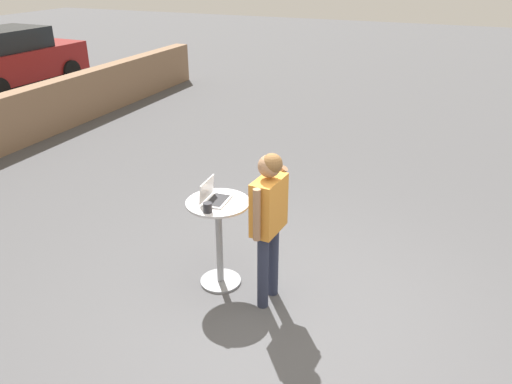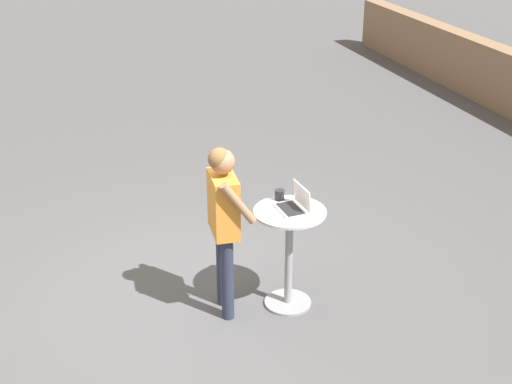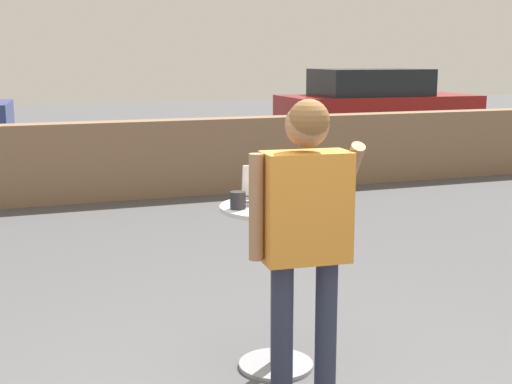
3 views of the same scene
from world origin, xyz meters
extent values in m
plane|color=#4C4C4F|center=(0.00, 0.00, 0.00)|extent=(50.00, 50.00, 0.00)
cylinder|color=gray|center=(0.33, 0.84, 0.01)|extent=(0.44, 0.44, 0.03)
cylinder|color=gray|center=(0.33, 0.84, 0.48)|extent=(0.07, 0.07, 0.92)
cylinder|color=#B7B7BC|center=(0.33, 0.84, 0.95)|extent=(0.65, 0.65, 0.02)
cube|color=silver|center=(0.33, 0.84, 0.98)|extent=(0.34, 0.22, 0.02)
cube|color=black|center=(0.33, 0.84, 0.99)|extent=(0.29, 0.18, 0.00)
cube|color=silver|center=(0.32, 0.95, 1.09)|extent=(0.32, 0.05, 0.20)
cube|color=white|center=(0.32, 0.94, 1.09)|extent=(0.30, 0.04, 0.18)
cylinder|color=#232328|center=(0.09, 0.82, 1.02)|extent=(0.09, 0.09, 0.10)
torus|color=#232328|center=(0.15, 0.82, 1.02)|extent=(0.04, 0.01, 0.04)
cylinder|color=#282D42|center=(0.13, 0.27, 0.41)|extent=(0.11, 0.11, 0.81)
cylinder|color=#282D42|center=(0.36, 0.25, 0.41)|extent=(0.11, 0.11, 0.81)
cube|color=orange|center=(0.25, 0.26, 1.08)|extent=(0.43, 0.24, 0.54)
sphere|color=#936B4C|center=(0.25, 0.26, 1.47)|extent=(0.21, 0.21, 0.21)
sphere|color=brown|center=(0.24, 0.23, 1.50)|extent=(0.19, 0.19, 0.19)
cylinder|color=#936B4C|center=(0.00, 0.28, 1.09)|extent=(0.07, 0.07, 0.51)
cylinder|color=#936B4C|center=(0.50, 0.31, 1.19)|extent=(0.09, 0.31, 0.39)
cube|color=maroon|center=(6.07, 9.73, 0.65)|extent=(3.93, 1.78, 0.75)
cube|color=black|center=(5.87, 9.74, 1.28)|extent=(2.18, 1.52, 0.52)
cylinder|color=black|center=(7.30, 10.47, 0.30)|extent=(0.61, 0.24, 0.60)
cylinder|color=black|center=(7.24, 8.91, 0.30)|extent=(0.61, 0.24, 0.60)
camera|label=1|loc=(-3.63, -1.24, 3.18)|focal=35.00mm
camera|label=2|loc=(5.52, -1.19, 3.75)|focal=50.00mm
camera|label=3|loc=(-1.13, -2.79, 1.79)|focal=50.00mm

